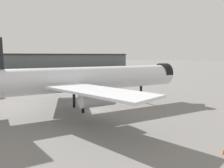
% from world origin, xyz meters
% --- Properties ---
extents(ground, '(900.00, 900.00, 0.00)m').
position_xyz_m(ground, '(0.00, 0.00, 0.00)').
color(ground, slate).
extents(airliner_near_gate, '(57.47, 52.36, 16.69)m').
position_xyz_m(airliner_near_gate, '(-0.80, 2.73, 7.35)').
color(airliner_near_gate, silver).
rests_on(airliner_near_gate, ground).
extents(terminal_building, '(247.52, 51.28, 25.98)m').
position_xyz_m(terminal_building, '(13.31, 201.55, 7.62)').
color(terminal_building, slate).
rests_on(terminal_building, ground).
extents(baggage_tug_wing, '(3.51, 2.59, 1.85)m').
position_xyz_m(baggage_tug_wing, '(15.47, 31.37, 0.97)').
color(baggage_tug_wing, black).
rests_on(baggage_tug_wing, ground).
extents(baggage_cart_trailing, '(2.51, 2.09, 1.82)m').
position_xyz_m(baggage_cart_trailing, '(-3.50, 34.93, 0.98)').
color(baggage_cart_trailing, black).
rests_on(baggage_cart_trailing, ground).
extents(traffic_cone_near_nose, '(0.52, 0.52, 0.65)m').
position_xyz_m(traffic_cone_near_nose, '(3.90, -29.64, 0.32)').
color(traffic_cone_near_nose, '#F2600C').
rests_on(traffic_cone_near_nose, ground).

